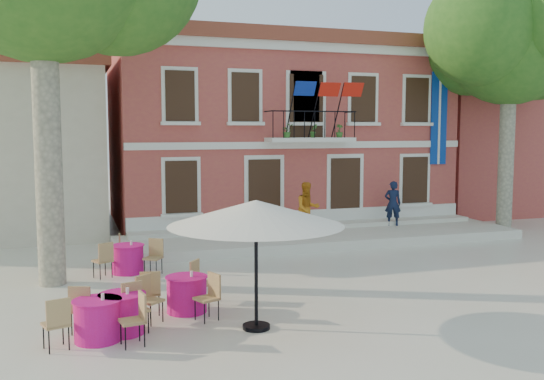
% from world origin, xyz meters
% --- Properties ---
extents(ground, '(90.00, 90.00, 0.00)m').
position_xyz_m(ground, '(0.00, 0.00, 0.00)').
color(ground, beige).
rests_on(ground, ground).
extents(main_building, '(13.50, 9.59, 7.50)m').
position_xyz_m(main_building, '(2.00, 9.99, 3.78)').
color(main_building, '#A53B3D').
rests_on(main_building, ground).
extents(neighbor_east, '(9.40, 9.40, 6.40)m').
position_xyz_m(neighbor_east, '(14.00, 11.00, 3.22)').
color(neighbor_east, '#A53B3D').
rests_on(neighbor_east, ground).
extents(terrace, '(14.00, 3.40, 0.30)m').
position_xyz_m(terrace, '(2.00, 4.40, 0.15)').
color(terrace, silver).
rests_on(terrace, ground).
extents(plane_tree_east, '(4.96, 4.96, 9.73)m').
position_xyz_m(plane_tree_east, '(9.48, 4.26, 7.19)').
color(plane_tree_east, '#A59E84').
rests_on(plane_tree_east, ground).
extents(patio_umbrella, '(3.39, 3.39, 2.52)m').
position_xyz_m(patio_umbrella, '(-2.88, -3.71, 2.27)').
color(patio_umbrella, black).
rests_on(patio_umbrella, ground).
extents(pedestrian_navy, '(0.71, 0.61, 1.66)m').
position_xyz_m(pedestrian_navy, '(5.14, 5.10, 1.13)').
color(pedestrian_navy, '#0F1934').
rests_on(pedestrian_navy, terrace).
extents(pedestrian_orange, '(0.88, 0.70, 1.78)m').
position_xyz_m(pedestrian_orange, '(1.42, 4.34, 1.19)').
color(pedestrian_orange, '#C37017').
rests_on(pedestrian_orange, terrace).
extents(cafe_table_0, '(1.96, 0.97, 0.95)m').
position_xyz_m(cafe_table_0, '(-5.83, -3.42, 0.42)').
color(cafe_table_0, '#C81284').
rests_on(cafe_table_0, ground).
extents(cafe_table_1, '(1.74, 1.85, 0.95)m').
position_xyz_m(cafe_table_1, '(-3.96, -2.20, 0.43)').
color(cafe_table_1, '#C81284').
rests_on(cafe_table_1, ground).
extents(cafe_table_2, '(1.85, 1.74, 0.95)m').
position_xyz_m(cafe_table_2, '(-5.36, -3.15, 0.43)').
color(cafe_table_2, '#C81284').
rests_on(cafe_table_2, ground).
extents(cafe_table_3, '(1.87, 1.68, 0.95)m').
position_xyz_m(cafe_table_3, '(-4.82, 1.79, 0.43)').
color(cafe_table_3, '#C81284').
rests_on(cafe_table_3, ground).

